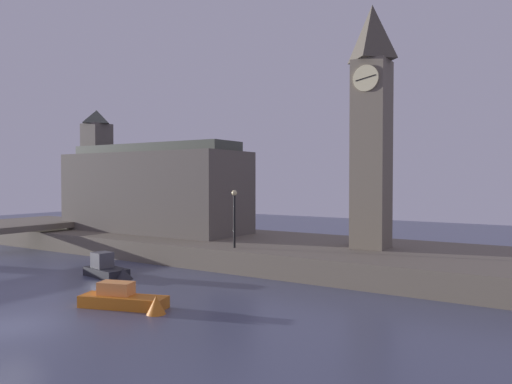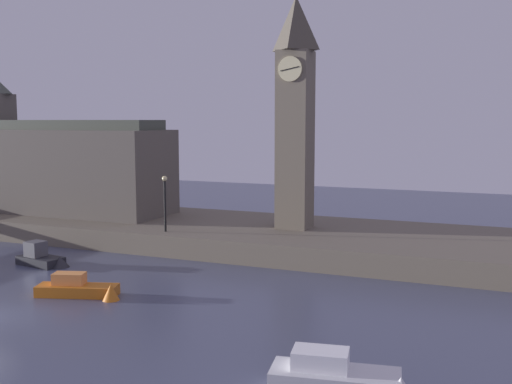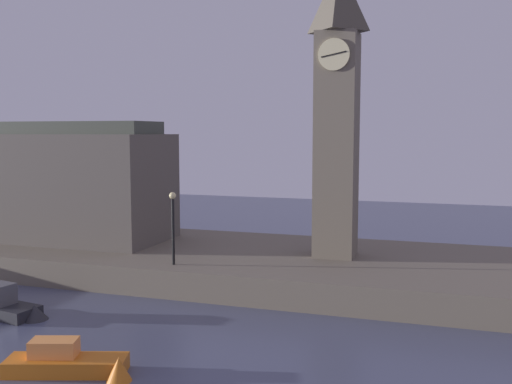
{
  "view_description": "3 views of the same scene",
  "coord_description": "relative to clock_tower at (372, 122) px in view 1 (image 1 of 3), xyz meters",
  "views": [
    {
      "loc": [
        19.29,
        -11.3,
        6.11
      ],
      "look_at": [
        2.56,
        15.09,
        5.26
      ],
      "focal_mm": 34.29,
      "sensor_mm": 36.0,
      "label": 1
    },
    {
      "loc": [
        21.96,
        -20.02,
        9.13
      ],
      "look_at": [
        7.07,
        16.21,
        4.44
      ],
      "focal_mm": 42.27,
      "sensor_mm": 36.0,
      "label": 2
    },
    {
      "loc": [
        14.16,
        -12.0,
        8.48
      ],
      "look_at": [
        4.98,
        16.21,
        5.41
      ],
      "focal_mm": 40.85,
      "sensor_mm": 36.0,
      "label": 3
    }
  ],
  "objects": [
    {
      "name": "boat_barge_dark",
      "position": [
        -12.88,
        -10.91,
        -9.39
      ],
      "size": [
        3.89,
        1.96,
        1.58
      ],
      "color": "#232328",
      "rests_on": "ground"
    },
    {
      "name": "clock_tower",
      "position": [
        0.0,
        0.0,
        0.0
      ],
      "size": [
        2.45,
        2.48,
        16.08
      ],
      "color": "#6B6051",
      "rests_on": "far_embankment"
    },
    {
      "name": "parliament_hall",
      "position": [
        -20.22,
        0.03,
        -4.55
      ],
      "size": [
        17.26,
        6.39,
        11.19
      ],
      "color": "#5B544C",
      "rests_on": "far_embankment"
    },
    {
      "name": "ground_plane",
      "position": [
        -8.39,
        -20.19,
        -9.84
      ],
      "size": [
        120.0,
        120.0,
        0.0
      ],
      "primitive_type": "plane",
      "color": "#474C66"
    },
    {
      "name": "boat_patrol_orange",
      "position": [
        -6.25,
        -15.46,
        -9.45
      ],
      "size": [
        4.98,
        2.46,
        1.38
      ],
      "color": "orange",
      "rests_on": "ground"
    },
    {
      "name": "far_embankment",
      "position": [
        -8.39,
        -0.19,
        -9.09
      ],
      "size": [
        70.0,
        12.0,
        1.5
      ],
      "primitive_type": "cube",
      "color": "#6B6051",
      "rests_on": "ground"
    },
    {
      "name": "streetlamp",
      "position": [
        -7.72,
        -4.83,
        -5.93
      ],
      "size": [
        0.36,
        0.36,
        3.85
      ],
      "color": "black",
      "rests_on": "far_embankment"
    }
  ]
}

